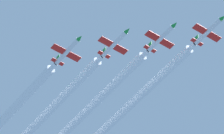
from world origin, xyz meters
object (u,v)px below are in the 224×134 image
object	(u,v)px
jet_second_echelon	(162,37)
jet_third_echelon	(115,43)
jet_lead	(209,31)
jet_fourth_echelon	(68,51)

from	to	relation	value
jet_second_echelon	jet_third_echelon	size ratio (longest dim) A/B	1.00
jet_lead	jet_fourth_echelon	size ratio (longest dim) A/B	1.00
jet_lead	jet_fourth_echelon	distance (m)	33.02
jet_lead	jet_third_echelon	distance (m)	21.99
jet_second_echelon	jet_third_echelon	xyz separation A→B (m)	(8.10, -7.19, -0.82)
jet_second_echelon	jet_fourth_echelon	xyz separation A→B (m)	(16.11, -14.73, -1.78)
jet_lead	jet_second_echelon	world-z (taller)	jet_lead
jet_second_echelon	jet_fourth_echelon	size ratio (longest dim) A/B	1.00
jet_second_echelon	jet_third_echelon	bearing A→B (deg)	-41.60
jet_lead	jet_second_echelon	size ratio (longest dim) A/B	1.00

